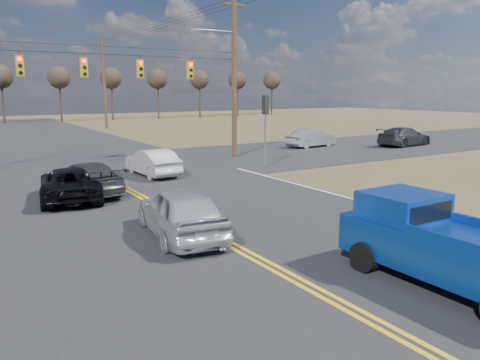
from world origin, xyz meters
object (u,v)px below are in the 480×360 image
pickup_truck (444,245)px  white_car_queue (152,162)px  cross_car_east_far (404,137)px  silver_suv (181,212)px  dgrey_car_queue (86,178)px  black_suv (70,184)px  cross_car_east_near (311,138)px

pickup_truck → white_car_queue: bearing=90.6°
white_car_queue → cross_car_east_far: bearing=-176.6°
silver_suv → white_car_queue: silver_suv is taller
cross_car_east_far → dgrey_car_queue: bearing=94.3°
black_suv → dgrey_car_queue: size_ratio=1.01×
cross_car_east_near → white_car_queue: bearing=102.0°
black_suv → dgrey_car_queue: bearing=-129.0°
pickup_truck → white_car_queue: size_ratio=1.23×
dgrey_car_queue → pickup_truck: bearing=100.8°
dgrey_car_queue → white_car_queue: bearing=-152.6°
pickup_truck → black_suv: pickup_truck is taller
cross_car_east_near → cross_car_east_far: size_ratio=0.83×
white_car_queue → pickup_truck: bearing=89.5°
white_car_queue → cross_car_east_near: 15.30m
white_car_queue → dgrey_car_queue: white_car_queue is taller
pickup_truck → black_suv: bearing=111.0°
dgrey_car_queue → cross_car_east_near: (18.30, 7.63, 0.02)m
black_suv → cross_car_east_near: cross_car_east_near is taller
silver_suv → pickup_truck: bearing=126.6°
pickup_truck → black_suv: size_ratio=1.08×
silver_suv → white_car_queue: 10.25m
white_car_queue → cross_car_east_near: cross_car_east_near is taller
pickup_truck → dgrey_car_queue: pickup_truck is taller
silver_suv → white_car_queue: size_ratio=1.09×
silver_suv → white_car_queue: (2.99, 9.81, -0.08)m
pickup_truck → cross_car_east_near: size_ratio=1.21×
pickup_truck → cross_car_east_far: 27.21m
black_suv → pickup_truck: bearing=121.4°
silver_suv → cross_car_east_far: (23.95, 11.68, -0.03)m
cross_car_east_near → cross_car_east_far: bearing=-123.0°
pickup_truck → dgrey_car_queue: bearing=106.9°
white_car_queue → dgrey_car_queue: bearing=32.5°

